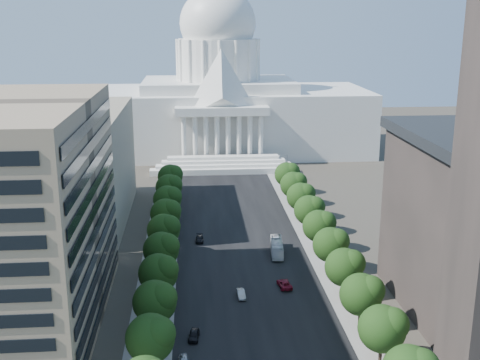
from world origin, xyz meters
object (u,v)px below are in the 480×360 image
object	(u,v)px
car_dark_a	(194,335)
city_bus	(277,247)
car_silver	(241,294)
car_dark_b	(200,239)
car_red	(284,284)

from	to	relation	value
car_dark_a	city_bus	xyz separation A→B (m)	(19.50, 37.09, 0.83)
car_silver	car_dark_b	distance (m)	32.05
car_red	car_dark_b	size ratio (longest dim) A/B	1.12
car_dark_a	car_red	xyz separation A→B (m)	(18.52, 19.01, -0.01)
car_red	city_bus	distance (m)	18.13
car_dark_b	car_red	bearing A→B (deg)	-57.44
car_dark_a	city_bus	distance (m)	41.92
car_silver	city_bus	distance (m)	24.18
car_silver	city_bus	world-z (taller)	city_bus
car_red	car_dark_b	xyz separation A→B (m)	(-16.83, 27.28, -0.05)
car_dark_a	car_dark_b	world-z (taller)	car_dark_a
car_red	city_bus	world-z (taller)	city_bus
car_red	car_dark_b	world-z (taller)	car_red
car_dark_a	car_silver	size ratio (longest dim) A/B	1.00
car_dark_a	city_bus	world-z (taller)	city_bus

